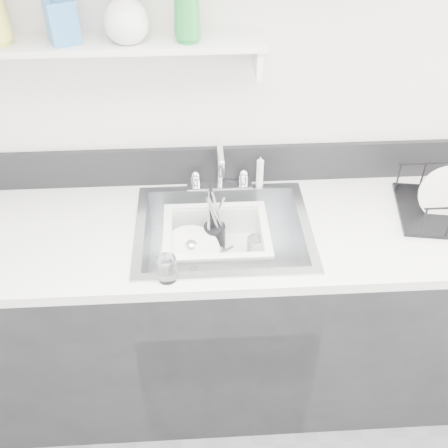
{
  "coord_description": "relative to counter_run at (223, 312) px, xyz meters",
  "views": [
    {
      "loc": [
        -0.08,
        -0.27,
        2.15
      ],
      "look_at": [
        0.0,
        1.14,
        0.98
      ],
      "focal_mm": 42.0,
      "sensor_mm": 36.0,
      "label": 1
    }
  ],
  "objects": [
    {
      "name": "room_shell",
      "position": [
        0.0,
        -0.8,
        1.22
      ],
      "size": [
        3.5,
        3.0,
        2.6
      ],
      "color": "silver",
      "rests_on": "ground"
    },
    {
      "name": "soap_bottle_c",
      "position": [
        -0.29,
        0.22,
        1.16
      ],
      "size": [
        0.18,
        0.18,
        0.19
      ],
      "primitive_type": "imported",
      "rotation": [
        0.0,
        0.0,
        0.34
      ],
      "color": "silver",
      "rests_on": "wall_shelf"
    },
    {
      "name": "side_sprayer",
      "position": [
        0.16,
        0.25,
        0.53
      ],
      "size": [
        0.03,
        0.03,
        0.14
      ],
      "primitive_type": "cylinder",
      "color": "white",
      "rests_on": "counter_run"
    },
    {
      "name": "utensil_cup",
      "position": [
        -0.03,
        0.07,
        0.37
      ],
      "size": [
        0.08,
        0.08,
        0.28
      ],
      "rotation": [
        0.0,
        0.0,
        -0.16
      ],
      "color": "black",
      "rests_on": "wash_tub"
    },
    {
      "name": "tumbler_in_tub",
      "position": [
        0.12,
        0.01,
        0.35
      ],
      "size": [
        0.07,
        0.07,
        0.09
      ],
      "primitive_type": "cylinder",
      "rotation": [
        0.0,
        0.0,
        -0.05
      ],
      "color": "white",
      "rests_on": "wash_tub"
    },
    {
      "name": "wash_tub",
      "position": [
        -0.03,
        0.01,
        0.37
      ],
      "size": [
        0.41,
        0.35,
        0.15
      ],
      "primitive_type": null,
      "rotation": [
        0.0,
        0.0,
        -0.09
      ],
      "color": "white",
      "rests_on": "sink"
    },
    {
      "name": "wall_shelf",
      "position": [
        -0.35,
        0.23,
        1.05
      ],
      "size": [
        1.0,
        0.16,
        0.12
      ],
      "color": "silver",
      "rests_on": "room_shell"
    },
    {
      "name": "bowl_small",
      "position": [
        0.1,
        -0.07,
        0.32
      ],
      "size": [
        0.11,
        0.11,
        0.03
      ],
      "primitive_type": "imported",
      "rotation": [
        0.0,
        0.0,
        -0.09
      ],
      "color": "white",
      "rests_on": "wash_tub"
    },
    {
      "name": "counter_run",
      "position": [
        0.0,
        0.0,
        0.0
      ],
      "size": [
        3.2,
        0.62,
        0.92
      ],
      "color": "black",
      "rests_on": "ground"
    },
    {
      "name": "soap_bottle_b",
      "position": [
        -0.49,
        0.22,
        1.17
      ],
      "size": [
        0.12,
        0.12,
        0.2
      ],
      "primitive_type": "imported",
      "rotation": [
        0.0,
        0.0,
        0.42
      ],
      "color": "#3A7FC3",
      "rests_on": "wall_shelf"
    },
    {
      "name": "backsplash",
      "position": [
        0.0,
        0.3,
        0.54
      ],
      "size": [
        3.2,
        0.02,
        0.16
      ],
      "primitive_type": "cube",
      "color": "black",
      "rests_on": "counter_run"
    },
    {
      "name": "faucet",
      "position": [
        0.0,
        0.25,
        0.52
      ],
      "size": [
        0.26,
        0.18,
        0.23
      ],
      "color": "silver",
      "rests_on": "counter_run"
    },
    {
      "name": "sink",
      "position": [
        0.0,
        0.0,
        0.37
      ],
      "size": [
        0.64,
        0.52,
        0.2
      ],
      "primitive_type": null,
      "color": "silver",
      "rests_on": "counter_run"
    },
    {
      "name": "ladle",
      "position": [
        -0.07,
        -0.03,
        0.34
      ],
      "size": [
        0.25,
        0.24,
        0.07
      ],
      "primitive_type": null,
      "rotation": [
        0.0,
        0.0,
        -0.76
      ],
      "color": "silver",
      "rests_on": "wash_tub"
    },
    {
      "name": "soap_bottle_d",
      "position": [
        -0.1,
        0.21,
        1.18
      ],
      "size": [
        0.09,
        0.09,
        0.22
      ],
      "primitive_type": "imported",
      "rotation": [
        0.0,
        0.0,
        -0.04
      ],
      "color": "#1F8333",
      "rests_on": "wall_shelf"
    },
    {
      "name": "tumbler_counter",
      "position": [
        -0.2,
        -0.25,
        0.5
      ],
      "size": [
        0.08,
        0.08,
        0.09
      ],
      "primitive_type": "cylinder",
      "rotation": [
        0.0,
        0.0,
        -0.42
      ],
      "color": "white",
      "rests_on": "counter_run"
    },
    {
      "name": "plate_stack",
      "position": [
        -0.12,
        -0.02,
        0.34
      ],
      "size": [
        0.27,
        0.26,
        0.11
      ],
      "rotation": [
        0.0,
        0.0,
        -0.34
      ],
      "color": "white",
      "rests_on": "wash_tub"
    }
  ]
}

